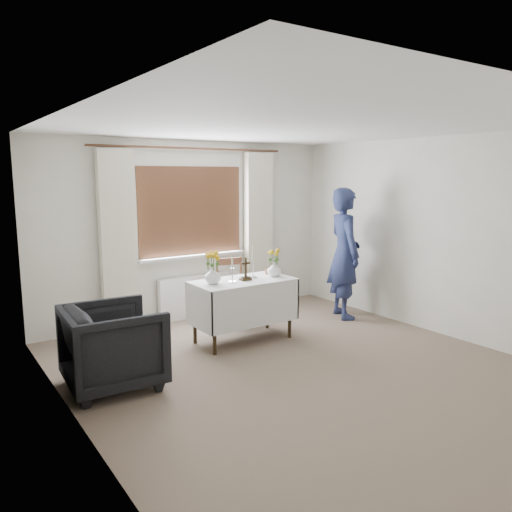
{
  "coord_description": "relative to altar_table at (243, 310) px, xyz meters",
  "views": [
    {
      "loc": [
        -3.21,
        -3.83,
        2.03
      ],
      "look_at": [
        0.06,
        0.95,
        1.08
      ],
      "focal_mm": 35.0,
      "sensor_mm": 36.0,
      "label": 1
    }
  ],
  "objects": [
    {
      "name": "person",
      "position": [
        1.76,
        0.07,
        0.54
      ],
      "size": [
        0.65,
        0.79,
        1.85
      ],
      "primitive_type": "imported",
      "rotation": [
        0.0,
        0.0,
        1.21
      ],
      "color": "navy",
      "rests_on": "ground"
    },
    {
      "name": "altar_table",
      "position": [
        0.0,
        0.0,
        0.0
      ],
      "size": [
        1.24,
        0.64,
        0.76
      ],
      "primitive_type": "cube",
      "color": "silver",
      "rests_on": "ground"
    },
    {
      "name": "armchair",
      "position": [
        -1.76,
        -0.43,
        0.02
      ],
      "size": [
        0.94,
        0.91,
        0.81
      ],
      "primitive_type": "imported",
      "rotation": [
        0.0,
        0.0,
        1.51
      ],
      "color": "black",
      "rests_on": "ground"
    },
    {
      "name": "ground",
      "position": [
        -0.0,
        -1.15,
        -0.38
      ],
      "size": [
        5.0,
        5.0,
        0.0
      ],
      "primitive_type": "plane",
      "color": "#816B59",
      "rests_on": "ground"
    },
    {
      "name": "wicker_basket",
      "position": [
        0.52,
        0.12,
        0.41
      ],
      "size": [
        0.22,
        0.22,
        0.07
      ],
      "primitive_type": "cylinder",
      "rotation": [
        0.0,
        0.0,
        0.32
      ],
      "color": "brown",
      "rests_on": "altar_table"
    },
    {
      "name": "wooden_chair",
      "position": [
        0.31,
        0.74,
        0.06
      ],
      "size": [
        0.5,
        0.5,
        0.89
      ],
      "primitive_type": null,
      "rotation": [
        0.0,
        0.0,
        -0.25
      ],
      "color": "#52321C",
      "rests_on": "ground"
    },
    {
      "name": "radiator",
      "position": [
        -0.0,
        1.27,
        -0.08
      ],
      "size": [
        1.1,
        0.1,
        0.6
      ],
      "primitive_type": "cube",
      "color": "white",
      "rests_on": "ground"
    },
    {
      "name": "flower_vase_right",
      "position": [
        0.44,
        -0.03,
        0.47
      ],
      "size": [
        0.2,
        0.2,
        0.18
      ],
      "primitive_type": "imported",
      "rotation": [
        0.0,
        0.0,
        0.16
      ],
      "color": "white",
      "rests_on": "altar_table"
    },
    {
      "name": "candlestick_right",
      "position": [
        0.16,
        0.03,
        0.58
      ],
      "size": [
        0.15,
        0.15,
        0.4
      ],
      "primitive_type": null,
      "rotation": [
        0.0,
        0.0,
        -0.43
      ],
      "color": "silver",
      "rests_on": "altar_table"
    },
    {
      "name": "candlestick_left",
      "position": [
        -0.17,
        -0.04,
        0.56
      ],
      "size": [
        0.11,
        0.11,
        0.35
      ],
      "primitive_type": null,
      "rotation": [
        0.0,
        0.0,
        -0.11
      ],
      "color": "silver",
      "rests_on": "altar_table"
    },
    {
      "name": "wooden_cross",
      "position": [
        0.02,
        -0.03,
        0.52
      ],
      "size": [
        0.14,
        0.1,
        0.28
      ],
      "primitive_type": null,
      "rotation": [
        0.0,
        0.0,
        -0.06
      ],
      "color": "black",
      "rests_on": "altar_table"
    },
    {
      "name": "flower_vase_left",
      "position": [
        -0.4,
        0.02,
        0.48
      ],
      "size": [
        0.21,
        0.21,
        0.2
      ],
      "primitive_type": "imported",
      "rotation": [
        0.0,
        0.0,
        -0.06
      ],
      "color": "white",
      "rests_on": "altar_table"
    }
  ]
}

